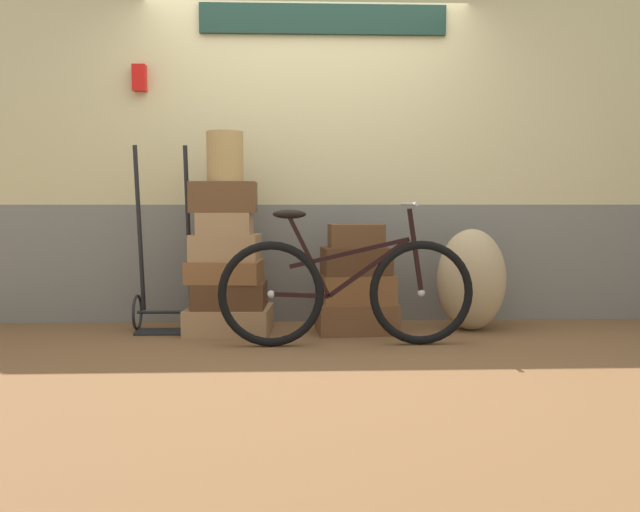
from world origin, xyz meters
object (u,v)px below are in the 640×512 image
suitcase_5 (224,197)px  bicycle (346,290)px  wicker_basket (225,157)px  suitcase_9 (356,236)px  suitcase_4 (225,224)px  burlap_sack (471,280)px  luggage_trolley (164,287)px  suitcase_1 (230,295)px  suitcase_0 (229,320)px  suitcase_2 (225,271)px  suitcase_3 (226,247)px  suitcase_8 (356,261)px  suitcase_6 (357,318)px  suitcase_7 (358,289)px

suitcase_5 → bicycle: (0.85, -0.47, -0.62)m
wicker_basket → suitcase_9: bearing=-0.5°
suitcase_4 → burlap_sack: 1.86m
luggage_trolley → suitcase_5: bearing=-11.3°
suitcase_1 → suitcase_5: (-0.04, 0.03, 0.71)m
suitcase_9 → luggage_trolley: 1.47m
suitcase_0 → luggage_trolley: (-0.49, 0.10, 0.23)m
suitcase_5 → wicker_basket: (0.02, -0.02, 0.29)m
suitcase_2 → bicycle: size_ratio=0.31×
suitcase_1 → bicycle: (0.81, -0.44, 0.09)m
suitcase_2 → suitcase_5: size_ratio=1.11×
suitcase_3 → suitcase_8: (0.95, -0.01, -0.10)m
suitcase_5 → burlap_sack: bearing=0.9°
suitcase_5 → burlap_sack: size_ratio=0.62×
suitcase_0 → suitcase_2: bearing=-149.5°
suitcase_8 → suitcase_5: bearing=172.7°
suitcase_4 → suitcase_6: suitcase_4 is taller
suitcase_4 → suitcase_8: 0.99m
luggage_trolley → bicycle: size_ratio=0.80×
suitcase_4 → wicker_basket: size_ratio=1.07×
suitcase_1 → suitcase_6: (0.92, -0.01, -0.17)m
suitcase_8 → bicycle: bicycle is taller
burlap_sack → bicycle: size_ratio=0.44×
suitcase_3 → wicker_basket: bearing=-69.1°
suitcase_5 → suitcase_8: 1.07m
suitcase_3 → suitcase_8: size_ratio=0.98×
suitcase_1 → suitcase_9: (0.92, -0.00, 0.43)m
suitcase_0 → suitcase_9: bearing=3.8°
suitcase_6 → suitcase_3: bearing=173.3°
suitcase_3 → suitcase_6: (0.95, -0.03, -0.52)m
bicycle → suitcase_4: bearing=153.1°
suitcase_3 → suitcase_7: (0.97, -0.01, -0.31)m
suitcase_2 → suitcase_4: (0.00, -0.02, 0.35)m
suitcase_3 → suitcase_4: bearing=-84.9°
suitcase_4 → suitcase_1: bearing=35.9°
suitcase_2 → suitcase_8: 0.96m
wicker_basket → bicycle: bearing=-28.3°
suitcase_7 → burlap_sack: 0.85m
suitcase_1 → suitcase_8: suitcase_8 is taller
suitcase_4 → luggage_trolley: luggage_trolley is taller
suitcase_8 → luggage_trolley: 1.43m
suitcase_1 → suitcase_3: bearing=146.1°
suitcase_0 → suitcase_1: bearing=-55.7°
suitcase_7 → suitcase_8: (-0.02, -0.00, 0.20)m
suitcase_0 → suitcase_8: bearing=4.9°
luggage_trolley → suitcase_7: bearing=-4.0°
suitcase_2 → suitcase_5: bearing=110.0°
suitcase_0 → suitcase_5: suitcase_5 is taller
suitcase_1 → suitcase_7: (0.94, 0.02, 0.04)m
suitcase_9 → suitcase_1: bearing=176.1°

